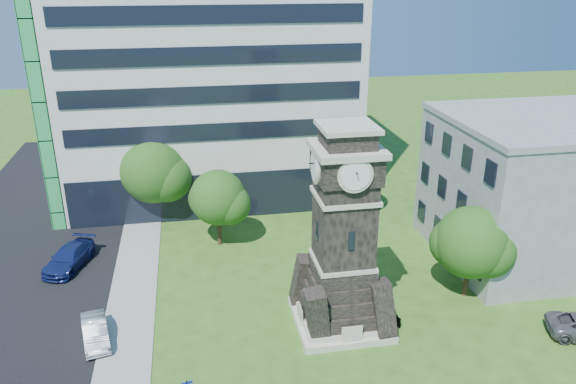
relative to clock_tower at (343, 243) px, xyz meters
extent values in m
plane|color=#2E5A19|center=(-3.00, -2.00, -5.28)|extent=(160.00, 160.00, 0.00)
cube|color=gray|center=(-12.50, 3.00, -5.25)|extent=(3.00, 70.00, 0.06)
cube|color=beige|center=(0.00, 0.00, -5.08)|extent=(5.40, 5.40, 0.40)
cube|color=beige|center=(0.00, 0.00, -4.73)|extent=(4.80, 4.80, 0.30)
cube|color=black|center=(0.00, 0.00, 1.92)|extent=(3.00, 3.00, 6.40)
cube|color=beige|center=(0.00, 0.00, -1.08)|extent=(3.25, 3.25, 0.25)
cube|color=beige|center=(0.00, 0.00, 2.92)|extent=(3.25, 3.25, 0.25)
cube|color=black|center=(0.00, -1.52, 0.92)|extent=(0.35, 0.08, 1.10)
cube|color=black|center=(0.00, 0.00, 4.72)|extent=(3.30, 3.30, 1.60)
cube|color=beige|center=(0.00, 0.00, 5.62)|extent=(3.70, 3.70, 0.35)
cylinder|color=white|center=(0.00, -1.77, 4.72)|extent=(1.56, 0.06, 1.56)
cylinder|color=white|center=(-1.77, 0.00, 4.72)|extent=(0.06, 1.56, 1.56)
cube|color=black|center=(0.00, 0.00, 6.22)|extent=(2.60, 2.60, 0.90)
cube|color=beige|center=(0.00, 0.00, 6.82)|extent=(3.00, 3.00, 0.25)
cube|color=silver|center=(-6.00, 24.00, 8.72)|extent=(25.00, 15.00, 28.00)
cube|color=black|center=(-6.00, 16.80, -3.28)|extent=(24.50, 0.80, 4.00)
cube|color=#999C9E|center=(17.00, 6.00, -0.28)|extent=(15.00, 12.00, 10.00)
cube|color=#999C9E|center=(17.00, 6.00, 4.92)|extent=(15.20, 12.20, 0.40)
imported|color=#A7AAAF|center=(-14.20, 0.69, -4.65)|extent=(2.11, 4.01, 1.26)
imported|color=navy|center=(-17.16, 9.96, -4.55)|extent=(3.58, 5.44, 1.47)
cube|color=black|center=(1.65, -1.10, -4.95)|extent=(0.06, 0.42, 0.66)
cube|color=black|center=(3.25, -1.10, -4.95)|extent=(0.06, 0.42, 0.66)
cube|color=#361E12|center=(2.45, -1.10, -4.86)|extent=(1.69, 0.45, 0.04)
cube|color=#361E12|center=(2.45, -0.89, -4.59)|extent=(1.69, 0.04, 0.38)
cube|color=#0E239C|center=(-9.06, -6.27, -3.21)|extent=(0.53, 0.04, 0.13)
cylinder|color=#332114|center=(-11.29, 17.03, -4.00)|extent=(0.35, 0.35, 2.57)
sphere|color=#34631D|center=(-11.29, 17.03, -0.85)|extent=(5.38, 5.38, 5.38)
sphere|color=#34631D|center=(-10.21, 16.49, -1.35)|extent=(4.03, 4.03, 4.03)
sphere|color=#34631D|center=(-12.23, 17.70, -1.14)|extent=(3.76, 3.76, 3.76)
cylinder|color=#332114|center=(-6.40, 11.60, -4.15)|extent=(0.33, 0.33, 2.25)
sphere|color=#20571A|center=(-6.40, 11.60, -1.40)|extent=(4.19, 4.19, 4.19)
sphere|color=#20571A|center=(-5.56, 11.18, -1.84)|extent=(3.14, 3.14, 3.14)
sphere|color=#20571A|center=(-7.13, 12.12, -1.65)|extent=(2.93, 2.93, 2.93)
cylinder|color=#332114|center=(4.66, 15.97, -4.04)|extent=(0.38, 0.38, 2.48)
sphere|color=#20611D|center=(4.66, 15.97, -1.02)|extent=(5.39, 5.39, 5.39)
sphere|color=#20611D|center=(5.74, 15.43, -1.50)|extent=(4.04, 4.04, 4.04)
sphere|color=#20611D|center=(3.72, 16.64, -1.29)|extent=(3.77, 3.77, 3.77)
cylinder|color=#332114|center=(8.78, 1.43, -4.17)|extent=(0.34, 0.34, 2.22)
sphere|color=#31591A|center=(8.78, 1.43, -1.45)|extent=(4.61, 4.61, 4.61)
sphere|color=#31591A|center=(9.70, 0.97, -1.88)|extent=(3.45, 3.45, 3.45)
sphere|color=#31591A|center=(7.97, 2.01, -1.70)|extent=(3.22, 3.22, 3.22)
camera|label=1|loc=(-8.19, -27.44, 14.54)|focal=35.00mm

